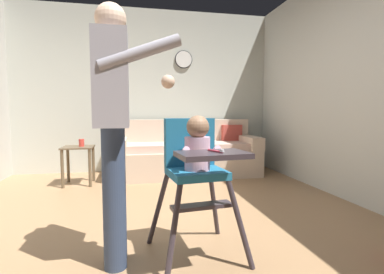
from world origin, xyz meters
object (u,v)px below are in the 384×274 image
object	(u,v)px
high_chair	(196,159)
side_table	(78,157)
wall_clock	(184,59)
sippy_cup	(81,143)
couch	(187,154)
adult_standing	(114,120)

from	to	relation	value
high_chair	side_table	xyz separation A→B (m)	(-1.15, 2.23, -0.29)
wall_clock	side_table	bearing A→B (deg)	-153.00
high_chair	sippy_cup	distance (m)	2.49
couch	side_table	size ratio (longest dim) A/B	4.25
couch	high_chair	distance (m)	2.61
side_table	wall_clock	size ratio (longest dim) A/B	1.75
high_chair	sippy_cup	bearing A→B (deg)	-160.14
side_table	wall_clock	xyz separation A→B (m)	(1.59, 0.81, 1.49)
couch	high_chair	size ratio (longest dim) A/B	2.29
high_chair	adult_standing	world-z (taller)	adult_standing
side_table	wall_clock	world-z (taller)	wall_clock
couch	side_table	bearing A→B (deg)	-77.89
couch	side_table	xyz separation A→B (m)	(-1.55, -0.33, 0.05)
couch	side_table	distance (m)	1.59
adult_standing	side_table	world-z (taller)	adult_standing
adult_standing	wall_clock	world-z (taller)	wall_clock
side_table	adult_standing	bearing A→B (deg)	-74.39
adult_standing	side_table	xyz separation A→B (m)	(-0.62, 2.23, -0.55)
adult_standing	side_table	size ratio (longest dim) A/B	3.16
couch	wall_clock	world-z (taller)	wall_clock
couch	side_table	world-z (taller)	couch
high_chair	side_table	world-z (taller)	high_chair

